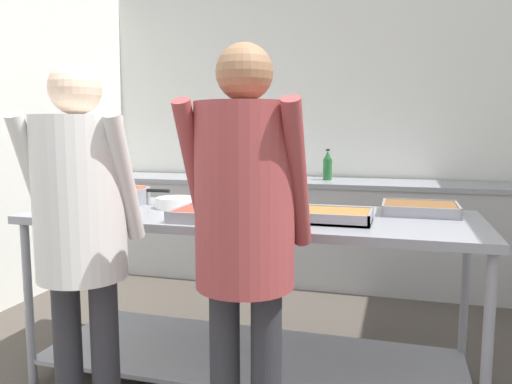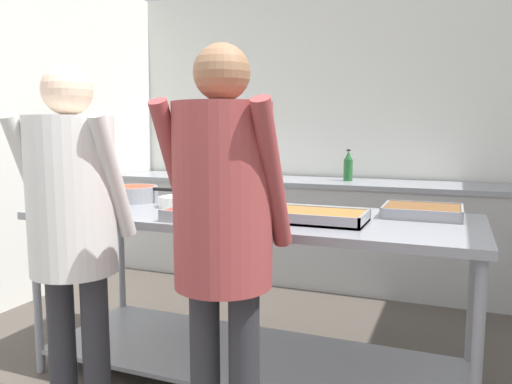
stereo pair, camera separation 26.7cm
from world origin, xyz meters
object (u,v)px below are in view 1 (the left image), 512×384
Objects in this scene: water_bottle at (328,166)px; guest_serving_right at (81,216)px; serving_tray_greens at (216,215)px; sauce_pan at (125,195)px; serving_tray_roast at (320,215)px; serving_tray_vegetables at (420,209)px; plate_stack at (176,203)px; guest_serving_left at (245,217)px.

guest_serving_right is at bearing -103.94° from water_bottle.
serving_tray_greens is 0.25× the size of guest_serving_right.
sauce_pan is 0.27× the size of guest_serving_right.
serving_tray_vegetables is (0.47, 0.34, -0.00)m from serving_tray_roast.
sauce_pan reaches higher than plate_stack.
sauce_pan reaches higher than serving_tray_roast.
plate_stack is (0.36, -0.08, -0.02)m from sauce_pan.
guest_serving_right reaches higher than sauce_pan.
guest_serving_left reaches higher than guest_serving_right.
sauce_pan is at bearing -118.17° from water_bottle.
serving_tray_vegetables is at bearing 54.86° from guest_serving_left.
guest_serving_right is (0.30, -0.84, 0.03)m from sauce_pan.
water_bottle is (0.58, 1.84, 0.09)m from plate_stack.
sauce_pan is 1.30m from guest_serving_left.
serving_tray_roast is (0.48, 0.13, 0.00)m from serving_tray_greens.
sauce_pan is 1.15× the size of serving_tray_vegetables.
sauce_pan reaches higher than serving_tray_vegetables.
plate_stack is at bearing 168.80° from serving_tray_roast.
serving_tray_roast is at bearing 72.22° from guest_serving_left.
serving_tray_roast is (1.19, -0.24, -0.03)m from sauce_pan.
serving_tray_roast is at bearing 14.75° from serving_tray_greens.
plate_stack is at bearing 130.22° from guest_serving_left.
plate_stack is at bearing -172.14° from serving_tray_vegetables.
serving_tray_vegetables is at bearing 26.35° from serving_tray_greens.
water_bottle is (-0.06, 2.59, 0.01)m from guest_serving_left.
serving_tray_greens is at bearing -27.41° from sauce_pan.
serving_tray_vegetables is at bearing 7.86° from plate_stack.
guest_serving_right is (-0.07, -0.76, 0.05)m from plate_stack.
sauce_pan is at bearing 109.40° from guest_serving_right.
water_bottle reaches higher than plate_stack.
serving_tray_roast is at bearing -11.20° from plate_stack.
serving_tray_roast is 1.08m from guest_serving_right.
guest_serving_left is at bearing -125.14° from serving_tray_vegetables.
water_bottle is at bearing 61.83° from sauce_pan.
guest_serving_left reaches higher than serving_tray_vegetables.
sauce_pan is at bearing 152.59° from serving_tray_greens.
guest_serving_left is at bearing -39.77° from sauce_pan.
guest_serving_right reaches higher than serving_tray_vegetables.
plate_stack is at bearing 140.24° from serving_tray_greens.
serving_tray_greens is 0.49m from serving_tray_roast.
sauce_pan is 1.61× the size of water_bottle.
guest_serving_left is (0.29, -0.46, 0.08)m from serving_tray_greens.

